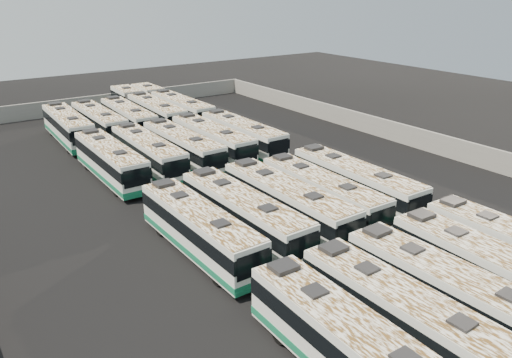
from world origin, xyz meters
name	(u,v)px	position (x,y,z in m)	size (l,w,h in m)	color
ground	(242,190)	(0.00, 0.00, 0.00)	(140.00, 140.00, 0.00)	black
perimeter_wall	(242,178)	(0.00, 0.00, 1.10)	(45.20, 73.20, 2.20)	gray
bus_front_far_left	(353,350)	(-8.36, -21.66, 1.78)	(2.86, 12.42, 3.49)	silver
bus_front_left	(407,320)	(-4.74, -21.59, 1.76)	(2.79, 12.28, 3.45)	silver
bus_front_center	(453,296)	(-1.28, -21.65, 1.79)	(2.95, 12.48, 3.50)	silver
bus_front_right	(496,276)	(2.24, -21.83, 1.81)	(2.95, 12.59, 3.53)	silver
bus_midfront_far_left	(200,229)	(-8.28, -7.65, 1.76)	(2.76, 12.24, 3.44)	silver
bus_midfront_left	(244,215)	(-4.79, -7.58, 1.81)	(2.90, 12.63, 3.55)	silver
bus_midfront_center	(287,203)	(-1.16, -7.79, 1.84)	(2.80, 12.77, 3.59)	silver
bus_midfront_right	(322,194)	(2.23, -7.76, 1.76)	(2.76, 12.22, 3.43)	silver
bus_midfront_far_right	(355,183)	(5.81, -7.72, 1.81)	(2.85, 12.63, 3.55)	silver
bus_midback_far_left	(111,161)	(-8.37, 8.86, 1.79)	(2.68, 12.42, 3.50)	silver
bus_midback_left	(148,153)	(-4.70, 8.96, 1.79)	(2.75, 12.44, 3.50)	silver
bus_midback_center	(183,148)	(-1.20, 8.70, 1.79)	(2.85, 12.49, 3.51)	silver
bus_midback_right	(212,141)	(2.27, 8.97, 1.82)	(2.78, 12.64, 3.56)	silver
bus_midback_far_right	(243,136)	(5.82, 8.76, 1.81)	(2.75, 12.60, 3.55)	silver
bus_back_far_left	(68,127)	(-8.28, 22.95, 1.82)	(2.98, 12.69, 3.56)	silver
bus_back_left	(99,122)	(-4.76, 22.93, 1.77)	(2.68, 12.33, 3.47)	silver
bus_back_center	(129,118)	(-1.29, 22.70, 1.80)	(2.96, 12.55, 3.52)	silver
bus_back_right	(146,108)	(2.47, 26.32, 1.82)	(3.17, 19.74, 3.57)	silver
bus_back_far_right	(170,105)	(5.81, 26.26, 1.82)	(2.90, 19.64, 3.56)	silver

